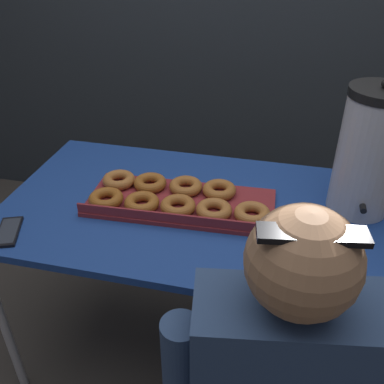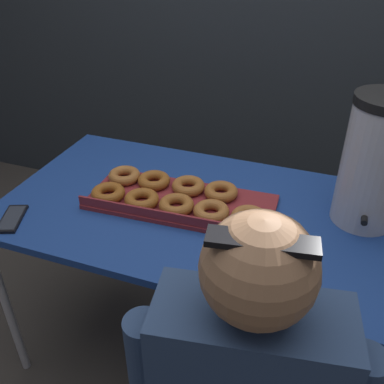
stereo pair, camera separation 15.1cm
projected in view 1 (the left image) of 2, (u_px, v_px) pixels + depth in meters
ground_plane at (196, 345)px, 1.95m from camera, size 12.00×12.00×0.00m
back_wall at (246, 15)px, 2.25m from camera, size 6.00×0.11×2.42m
folding_table at (197, 217)px, 1.57m from camera, size 1.40×0.80×0.77m
donut_box at (176, 199)px, 1.54m from camera, size 0.69×0.32×0.05m
coffee_urn at (369, 152)px, 1.42m from camera, size 0.21×0.24×0.47m
cell_phone at (9, 232)px, 1.41m from camera, size 0.12×0.17×0.01m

